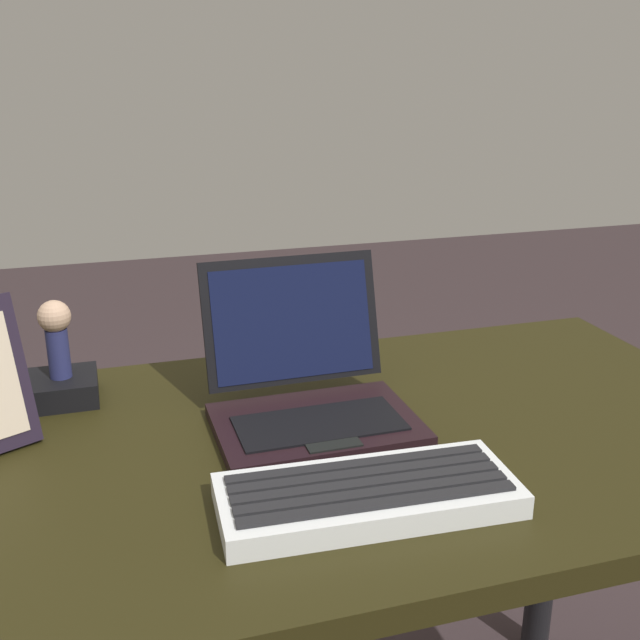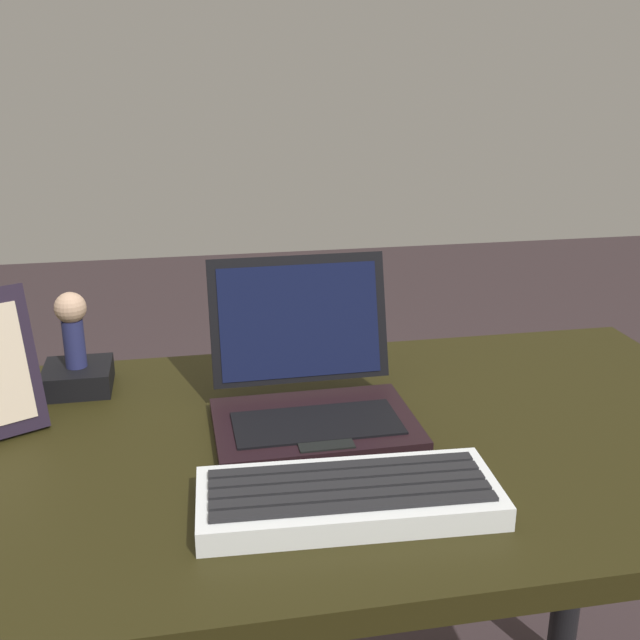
{
  "view_description": "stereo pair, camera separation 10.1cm",
  "coord_description": "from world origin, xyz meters",
  "px_view_note": "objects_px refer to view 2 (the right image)",
  "views": [
    {
      "loc": [
        -0.23,
        -0.88,
        1.22
      ],
      "look_at": [
        0.04,
        0.04,
        0.89
      ],
      "focal_mm": 42.8,
      "sensor_mm": 36.0,
      "label": 1
    },
    {
      "loc": [
        -0.14,
        -0.9,
        1.22
      ],
      "look_at": [
        0.04,
        0.04,
        0.89
      ],
      "focal_mm": 42.8,
      "sensor_mm": 36.0,
      "label": 2
    }
  ],
  "objects_px": {
    "figurine": "(72,323)",
    "figurine_stand": "(78,378)",
    "external_keyboard": "(349,497)",
    "laptop_front": "(310,391)"
  },
  "relations": [
    {
      "from": "external_keyboard",
      "to": "laptop_front",
      "type": "bearing_deg",
      "value": 90.8
    },
    {
      "from": "external_keyboard",
      "to": "figurine",
      "type": "bearing_deg",
      "value": 129.95
    },
    {
      "from": "figurine_stand",
      "to": "figurine",
      "type": "relative_size",
      "value": 0.86
    },
    {
      "from": "figurine",
      "to": "figurine_stand",
      "type": "bearing_deg",
      "value": -26.57
    },
    {
      "from": "external_keyboard",
      "to": "figurine_stand",
      "type": "xyz_separation_m",
      "value": [
        -0.34,
        0.4,
        0.0
      ]
    },
    {
      "from": "external_keyboard",
      "to": "figurine_stand",
      "type": "relative_size",
      "value": 3.42
    },
    {
      "from": "figurine",
      "to": "laptop_front",
      "type": "bearing_deg",
      "value": -26.92
    },
    {
      "from": "laptop_front",
      "to": "external_keyboard",
      "type": "height_order",
      "value": "laptop_front"
    },
    {
      "from": "external_keyboard",
      "to": "figurine_stand",
      "type": "height_order",
      "value": "figurine_stand"
    },
    {
      "from": "external_keyboard",
      "to": "figurine_stand",
      "type": "bearing_deg",
      "value": 129.95
    }
  ]
}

